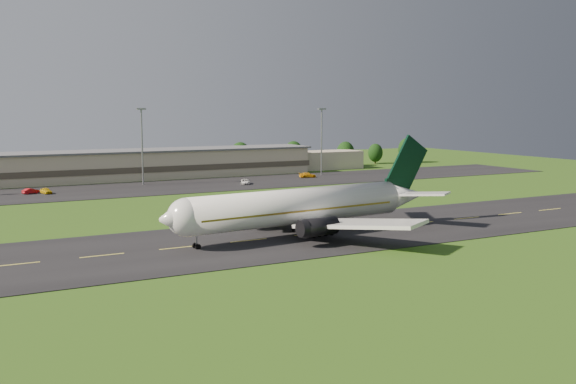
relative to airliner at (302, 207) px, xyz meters
name	(u,v)px	position (x,y,z in m)	size (l,w,h in m)	color
ground	(249,241)	(-9.27, -0.09, -4.66)	(360.00, 360.00, 0.00)	#274411
taxiway	(249,241)	(-9.27, -0.09, -4.61)	(220.00, 30.00, 0.10)	black
apron	(132,189)	(-9.27, 71.91, -4.61)	(260.00, 30.00, 0.10)	black
airliner	(302,207)	(0.00, 0.00, 0.00)	(51.25, 41.97, 15.57)	white
terminal	(133,165)	(-2.86, 96.10, -0.67)	(145.00, 16.00, 8.40)	tan
light_mast_centre	(142,137)	(-4.27, 79.91, 8.08)	(2.40, 1.20, 20.35)	gray
light_mast_east	(322,133)	(50.73, 79.91, 8.08)	(2.40, 1.20, 20.35)	gray
tree_line	(193,157)	(18.78, 106.05, 0.27)	(192.04, 9.84, 10.71)	black
service_vehicle_a	(46,191)	(-29.61, 72.28, -3.85)	(1.67, 4.15, 1.42)	gold
service_vehicle_b	(31,191)	(-32.85, 73.86, -3.91)	(1.38, 3.95, 1.30)	#A30A12
service_vehicle_c	(245,182)	(20.41, 68.57, -3.91)	(2.18, 4.72, 1.31)	white
service_vehicle_d	(308,175)	(43.22, 75.01, -3.83)	(2.04, 5.02, 1.46)	#F1A50E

